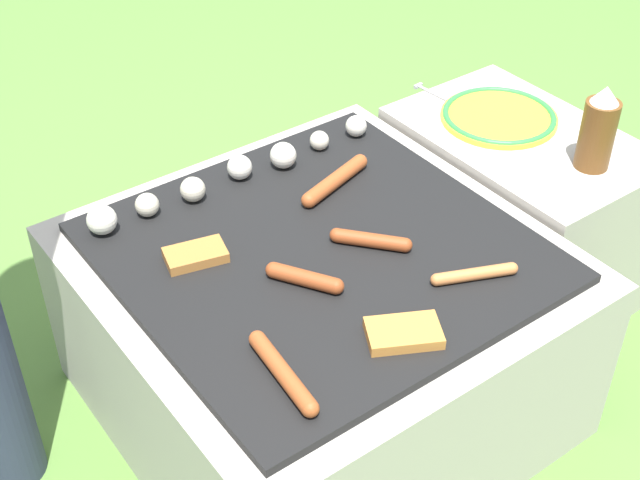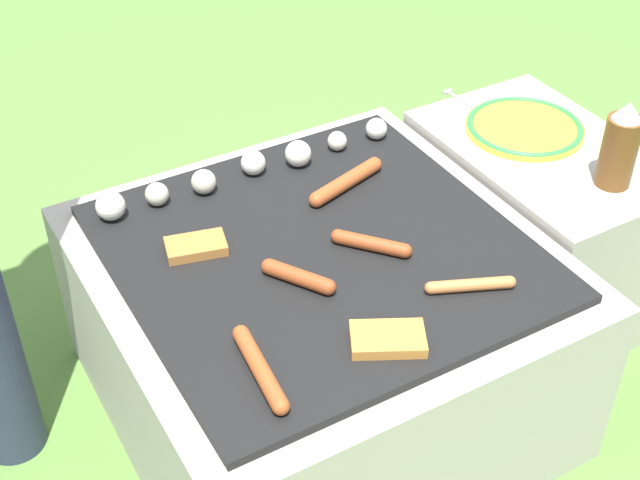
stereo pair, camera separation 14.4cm
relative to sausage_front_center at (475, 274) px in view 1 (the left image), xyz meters
The scene contains 14 objects.
ground_plane 0.52m from the sausage_front_center, 126.04° to the left, with size 14.00×14.00×0.00m, color #567F38.
grill 0.37m from the sausage_front_center, 126.04° to the left, with size 0.83×0.83×0.42m.
side_ledge 0.57m from the sausage_front_center, 33.60° to the left, with size 0.38×0.57×0.42m.
sausage_front_center is the anchor object (origin of this frame).
sausage_back_right 0.21m from the sausage_front_center, 115.88° to the left, with size 0.11×0.13×0.03m.
sausage_back_left 0.38m from the sausage_front_center, 93.70° to the left, with size 0.20×0.08×0.03m.
sausage_front_left 0.41m from the sausage_front_center, behind, with size 0.05×0.20×0.03m.
sausage_mid_left 0.31m from the sausage_front_center, 146.45° to the left, with size 0.09×0.13×0.03m.
bread_slice_center 0.51m from the sausage_front_center, 137.33° to the left, with size 0.12×0.09×0.02m.
bread_slice_left 0.20m from the sausage_front_center, 168.95° to the right, with size 0.15×0.13×0.02m.
mushroom_row 0.56m from the sausage_front_center, 111.40° to the left, with size 0.66×0.07×0.06m.
plate_colorful 0.58m from the sausage_front_center, 40.29° to the left, with size 0.27×0.27×0.02m.
condiment_bottle 0.48m from the sausage_front_center, 14.80° to the left, with size 0.07×0.07×0.19m.
fork_utensil 0.65m from the sausage_front_center, 51.41° to the left, with size 0.04×0.22×0.01m.
Camera 1 is at (-0.77, -1.05, 1.46)m, focal length 50.00 mm.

